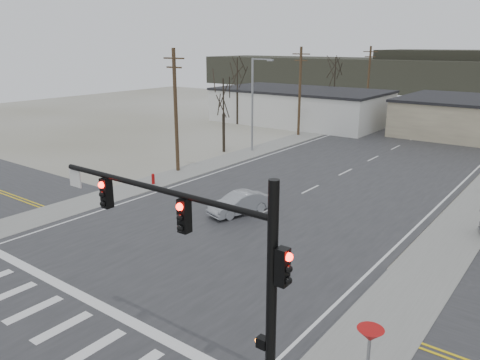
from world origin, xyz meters
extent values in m
plane|color=beige|center=(0.00, 0.00, 0.00)|extent=(140.00, 140.00, 0.00)
cube|color=#29292C|center=(0.00, 15.00, 0.02)|extent=(18.00, 110.00, 0.05)
cube|color=#29292C|center=(0.00, 0.00, 0.02)|extent=(90.00, 10.00, 0.04)
cube|color=gray|center=(-10.60, 20.00, 0.03)|extent=(3.00, 90.00, 0.06)
cylinder|color=black|center=(9.80, -6.20, 3.60)|extent=(0.28, 0.28, 7.20)
cylinder|color=black|center=(5.60, -6.20, 6.20)|extent=(8.40, 0.18, 0.18)
cube|color=black|center=(6.80, -6.20, 5.60)|extent=(0.32, 0.30, 1.00)
cube|color=black|center=(3.30, -6.20, 5.60)|extent=(0.32, 0.30, 1.00)
sphere|color=#FF0C05|center=(6.80, -6.37, 5.92)|extent=(0.22, 0.22, 0.22)
sphere|color=#FF0C05|center=(3.30, -6.37, 5.92)|extent=(0.22, 0.22, 0.22)
cube|color=black|center=(10.10, -6.20, 5.00)|extent=(0.30, 0.30, 1.00)
cube|color=silver|center=(1.60, -6.20, 5.80)|extent=(0.60, 0.04, 0.60)
cube|color=black|center=(9.55, -6.20, 2.60)|extent=(0.30, 0.25, 0.30)
sphere|color=#FF5905|center=(9.40, -6.20, 2.60)|extent=(0.18, 0.18, 0.18)
cylinder|color=#A50C0C|center=(-10.20, 8.00, 0.35)|extent=(0.24, 0.24, 0.70)
sphere|color=#A50C0C|center=(-10.20, 8.00, 0.75)|extent=(0.24, 0.24, 0.24)
cone|color=#A50C0C|center=(11.50, -3.50, 2.15)|extent=(0.80, 0.80, 0.40)
cube|color=silver|center=(-16.00, 40.00, 2.10)|extent=(22.00, 12.00, 4.20)
cube|color=black|center=(-16.00, 40.00, 4.35)|extent=(22.30, 12.30, 0.30)
cylinder|color=#4D3A23|center=(-11.50, 12.00, 5.00)|extent=(0.30, 0.30, 10.00)
cube|color=#4D3A23|center=(-11.50, 12.00, 9.20)|extent=(2.20, 0.12, 0.12)
cube|color=#4D3A23|center=(-11.50, 12.00, 8.50)|extent=(1.60, 0.12, 0.12)
cylinder|color=#4D3A23|center=(-11.50, 32.00, 5.00)|extent=(0.30, 0.30, 10.00)
cube|color=#4D3A23|center=(-11.50, 32.00, 9.20)|extent=(2.20, 0.12, 0.12)
cube|color=#4D3A23|center=(-11.50, 32.00, 8.50)|extent=(1.60, 0.12, 0.12)
cylinder|color=#4D3A23|center=(-11.50, 52.00, 5.00)|extent=(0.30, 0.30, 10.00)
cube|color=#4D3A23|center=(-11.50, 52.00, 9.20)|extent=(2.20, 0.12, 0.12)
cube|color=#4D3A23|center=(-11.50, 52.00, 8.50)|extent=(1.60, 0.12, 0.12)
cylinder|color=gray|center=(-11.00, 22.00, 4.50)|extent=(0.20, 0.20, 9.00)
cylinder|color=gray|center=(-10.00, 22.00, 8.90)|extent=(2.00, 0.12, 0.12)
cube|color=gray|center=(-9.00, 22.00, 8.85)|extent=(0.60, 0.25, 0.18)
cylinder|color=#2F271C|center=(-13.00, 20.00, 1.88)|extent=(0.28, 0.28, 3.75)
cylinder|color=#2F271C|center=(-13.00, 20.00, 5.25)|extent=(0.14, 0.14, 3.75)
cylinder|color=#2F271C|center=(-14.00, 46.00, 2.25)|extent=(0.28, 0.28, 4.50)
cylinder|color=#2F271C|center=(-14.00, 46.00, 6.30)|extent=(0.14, 0.14, 4.50)
cylinder|color=#2F271C|center=(-22.00, 34.00, 2.25)|extent=(0.28, 0.28, 4.50)
cylinder|color=#2F271C|center=(-22.00, 34.00, 6.30)|extent=(0.14, 0.14, 4.50)
cube|color=#333026|center=(-35.00, 92.00, 3.50)|extent=(70.00, 18.00, 7.00)
imported|color=#909399|center=(-1.11, 6.82, 0.72)|extent=(2.52, 4.31, 1.34)
imported|color=black|center=(-3.98, 50.93, 0.65)|extent=(2.12, 3.77, 1.21)
camera|label=1|loc=(15.58, -15.20, 10.30)|focal=35.00mm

